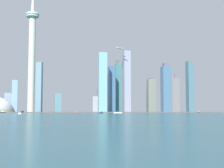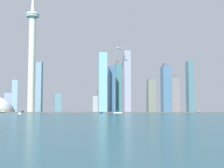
# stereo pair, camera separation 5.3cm
# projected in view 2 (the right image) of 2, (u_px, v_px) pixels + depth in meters

# --- Properties ---
(ground_plane) EXTENTS (6000.00, 6000.00, 0.00)m
(ground_plane) POSITION_uv_depth(u_px,v_px,m) (177.00, 114.00, 449.45)
(ground_plane) COLOR #23525F
(waterfront_pier) EXTENTS (688.59, 65.71, 2.58)m
(waterfront_pier) POSITION_uv_depth(u_px,v_px,m) (104.00, 112.00, 874.50)
(waterfront_pier) COLOR #575652
(waterfront_pier) RESTS_ON ground
(observation_tower) EXTENTS (35.34, 35.34, 362.04)m
(observation_tower) POSITION_uv_depth(u_px,v_px,m) (32.00, 48.00, 844.68)
(observation_tower) COLOR beige
(observation_tower) RESTS_ON ground
(skyscraper_0) EXTENTS (22.27, 16.79, 161.14)m
(skyscraper_0) POSITION_uv_depth(u_px,v_px,m) (102.00, 82.00, 862.84)
(skyscraper_0) COLOR #77B0B5
(skyscraper_0) RESTS_ON ground
(skyscraper_1) EXTENTS (20.50, 14.38, 153.37)m
(skyscraper_1) POSITION_uv_depth(u_px,v_px,m) (39.00, 87.00, 925.82)
(skyscraper_1) COLOR #7699AB
(skyscraper_1) RESTS_ON ground
(skyscraper_2) EXTENTS (17.72, 19.49, 161.78)m
(skyscraper_2) POSITION_uv_depth(u_px,v_px,m) (118.00, 87.00, 994.50)
(skyscraper_2) COLOR #3F787B
(skyscraper_2) RESTS_ON ground
(skyscraper_3) EXTENTS (27.83, 18.03, 66.02)m
(skyscraper_3) POSITION_uv_depth(u_px,v_px,m) (97.00, 104.00, 901.14)
(skyscraper_3) COLOR #A1A9AE
(skyscraper_3) RESTS_ON ground
(skyscraper_4) EXTENTS (25.51, 14.42, 114.99)m
(skyscraper_4) POSITION_uv_depth(u_px,v_px,m) (175.00, 95.00, 954.09)
(skyscraper_4) COLOR slate
(skyscraper_4) RESTS_ON ground
(skyscraper_5) EXTENTS (18.80, 27.46, 176.38)m
(skyscraper_5) POSITION_uv_depth(u_px,v_px,m) (126.00, 82.00, 924.26)
(skyscraper_5) COLOR #8F94A9
(skyscraper_5) RESTS_ON ground
(skyscraper_6) EXTENTS (17.26, 18.71, 149.75)m
(skyscraper_6) POSITION_uv_depth(u_px,v_px,m) (190.00, 87.00, 942.63)
(skyscraper_6) COLOR #466E7B
(skyscraper_6) RESTS_ON ground
(skyscraper_7) EXTENTS (14.30, 20.15, 96.24)m
(skyscraper_7) POSITION_uv_depth(u_px,v_px,m) (15.00, 96.00, 851.15)
(skyscraper_7) COLOR #7A9EBD
(skyscraper_7) RESTS_ON ground
(skyscraper_8) EXTENTS (24.60, 18.56, 64.03)m
(skyscraper_8) POSITION_uv_depth(u_px,v_px,m) (9.00, 102.00, 888.73)
(skyscraper_8) COLOR #8697B4
(skyscraper_8) RESTS_ON ground
(skyscraper_9) EXTENTS (25.46, 22.05, 141.04)m
(skyscraper_9) POSITION_uv_depth(u_px,v_px,m) (166.00, 89.00, 919.94)
(skyscraper_9) COLOR #456A89
(skyscraper_9) RESTS_ON ground
(skyscraper_10) EXTENTS (17.55, 25.13, 133.63)m
(skyscraper_10) POSITION_uv_depth(u_px,v_px,m) (111.00, 90.00, 936.05)
(skyscraper_10) COLOR #3D6488
(skyscraper_10) RESTS_ON ground
(skyscraper_11) EXTENTS (18.96, 17.32, 54.32)m
(skyscraper_11) POSITION_uv_depth(u_px,v_px,m) (58.00, 103.00, 918.04)
(skyscraper_11) COLOR slate
(skyscraper_11) RESTS_ON ground
(skyscraper_12) EXTENTS (24.19, 21.91, 106.17)m
(skyscraper_12) POSITION_uv_depth(u_px,v_px,m) (151.00, 96.00, 994.93)
(skyscraper_12) COLOR slate
(skyscraper_12) RESTS_ON ground
(boat_0) EXTENTS (9.65, 11.93, 4.78)m
(boat_0) POSITION_uv_depth(u_px,v_px,m) (22.00, 113.00, 459.03)
(boat_0) COLOR white
(boat_0) RESTS_ON ground
(boat_1) EXTENTS (8.78, 8.70, 3.91)m
(boat_1) POSITION_uv_depth(u_px,v_px,m) (101.00, 113.00, 574.47)
(boat_1) COLOR navy
(boat_1) RESTS_ON ground
(boat_2) EXTENTS (17.90, 12.36, 6.77)m
(boat_2) POSITION_uv_depth(u_px,v_px,m) (118.00, 113.00, 657.09)
(boat_2) COLOR white
(boat_2) RESTS_ON ground
(boat_3) EXTENTS (6.26, 3.07, 3.43)m
(boat_3) POSITION_uv_depth(u_px,v_px,m) (76.00, 112.00, 751.58)
(boat_3) COLOR #B62C29
(boat_3) RESTS_ON ground
(boat_4) EXTENTS (6.18, 5.76, 7.46)m
(boat_4) POSITION_uv_depth(u_px,v_px,m) (199.00, 112.00, 807.66)
(boat_4) COLOR #152538
(boat_4) RESTS_ON ground
(boat_5) EXTENTS (12.12, 7.07, 10.57)m
(boat_5) POSITION_uv_depth(u_px,v_px,m) (3.00, 112.00, 667.89)
(boat_5) COLOR black
(boat_5) RESTS_ON ground
(channel_buoy_0) EXTENTS (1.41, 1.41, 1.75)m
(channel_buoy_0) POSITION_uv_depth(u_px,v_px,m) (50.00, 113.00, 495.10)
(channel_buoy_0) COLOR #E54C19
(channel_buoy_0) RESTS_ON ground
(airplane) EXTENTS (26.72, 26.43, 8.55)m
(airplane) POSITION_uv_depth(u_px,v_px,m) (120.00, 48.00, 883.70)
(airplane) COLOR silver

